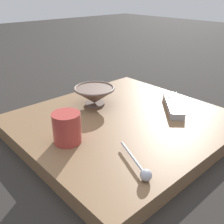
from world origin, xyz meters
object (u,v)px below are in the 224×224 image
at_px(cereal_bowl, 95,95).
at_px(coffee_mug, 66,127).
at_px(tv_remote_near, 173,105).
at_px(teaspoon, 143,171).

bearing_deg(cereal_bowl, coffee_mug, -56.48).
bearing_deg(tv_remote_near, cereal_bowl, -138.32).
height_order(cereal_bowl, teaspoon, cereal_bowl).
relative_size(teaspoon, tv_remote_near, 0.85).
xyz_separation_m(cereal_bowl, coffee_mug, (0.13, -0.20, 0.00)).
xyz_separation_m(coffee_mug, teaspoon, (0.23, 0.04, -0.03)).
distance_m(cereal_bowl, coffee_mug, 0.24).
bearing_deg(teaspoon, cereal_bowl, 155.81).
height_order(teaspoon, tv_remote_near, same).
xyz_separation_m(teaspoon, tv_remote_near, (-0.16, 0.34, -0.00)).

